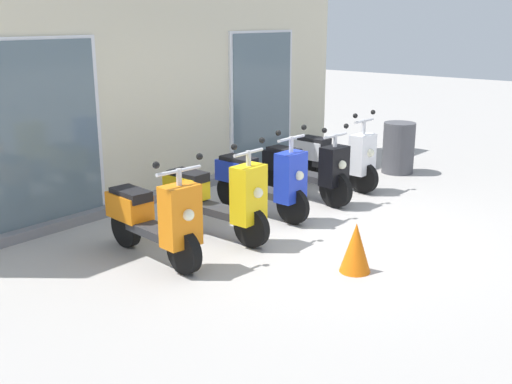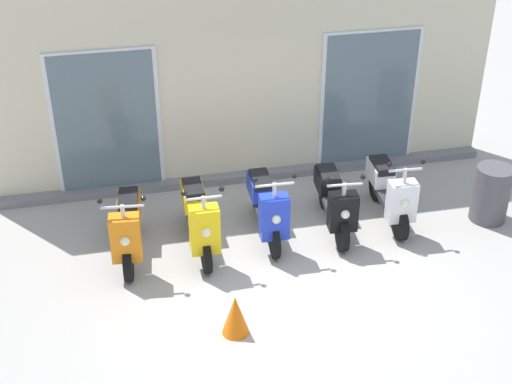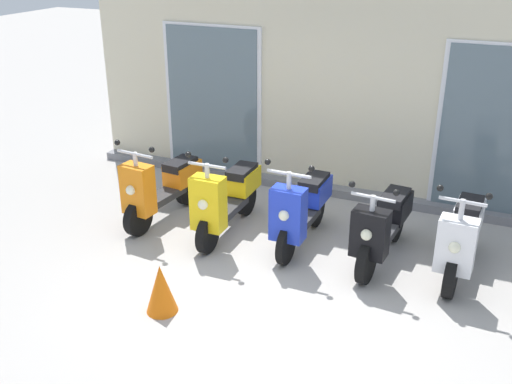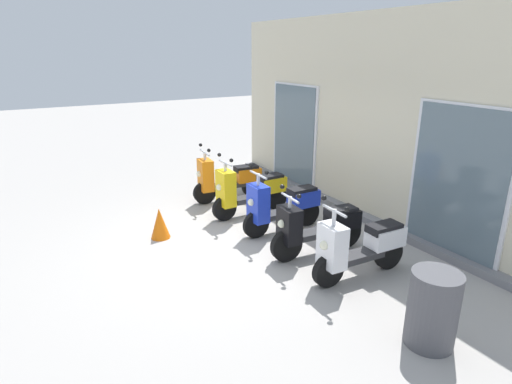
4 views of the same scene
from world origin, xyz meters
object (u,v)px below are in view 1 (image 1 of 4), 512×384
at_px(scooter_white, 336,157).
at_px(traffic_cone, 356,248).
at_px(scooter_black, 306,169).
at_px(scooter_orange, 154,218).
at_px(scooter_blue, 263,179).
at_px(trash_bin, 398,148).
at_px(scooter_yellow, 217,197).

relative_size(scooter_white, traffic_cone, 2.92).
distance_m(scooter_black, traffic_cone, 2.61).
bearing_deg(scooter_black, scooter_orange, -178.28).
relative_size(scooter_blue, trash_bin, 1.80).
relative_size(scooter_yellow, trash_bin, 1.89).
distance_m(scooter_orange, scooter_yellow, 0.95).
bearing_deg(trash_bin, scooter_white, 167.43).
bearing_deg(scooter_blue, trash_bin, -4.56).
xyz_separation_m(scooter_white, trash_bin, (1.42, -0.32, -0.04)).
bearing_deg(scooter_yellow, scooter_white, 2.99).
relative_size(scooter_orange, scooter_blue, 1.00).
bearing_deg(scooter_yellow, scooter_orange, 179.13).
height_order(scooter_orange, scooter_black, scooter_orange).
distance_m(scooter_yellow, scooter_black, 1.93).
bearing_deg(traffic_cone, trash_bin, 21.77).
distance_m(scooter_blue, trash_bin, 3.26).
xyz_separation_m(scooter_white, traffic_cone, (-2.64, -1.94, -0.20)).
bearing_deg(traffic_cone, scooter_black, 46.64).
distance_m(scooter_orange, scooter_white, 3.73).
height_order(scooter_black, trash_bin, scooter_black).
height_order(scooter_orange, scooter_white, scooter_white).
bearing_deg(traffic_cone, scooter_orange, 121.18).
xyz_separation_m(scooter_black, traffic_cone, (-1.79, -1.89, -0.19)).
xyz_separation_m(scooter_orange, scooter_white, (3.73, 0.13, -0.00)).
relative_size(scooter_blue, traffic_cone, 2.92).
relative_size(scooter_yellow, scooter_white, 1.05).
height_order(scooter_white, trash_bin, scooter_white).
relative_size(scooter_yellow, scooter_blue, 1.05).
distance_m(scooter_orange, traffic_cone, 2.12).
height_order(scooter_blue, traffic_cone, scooter_blue).
bearing_deg(scooter_black, scooter_blue, -179.23).
distance_m(scooter_orange, scooter_black, 2.88).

